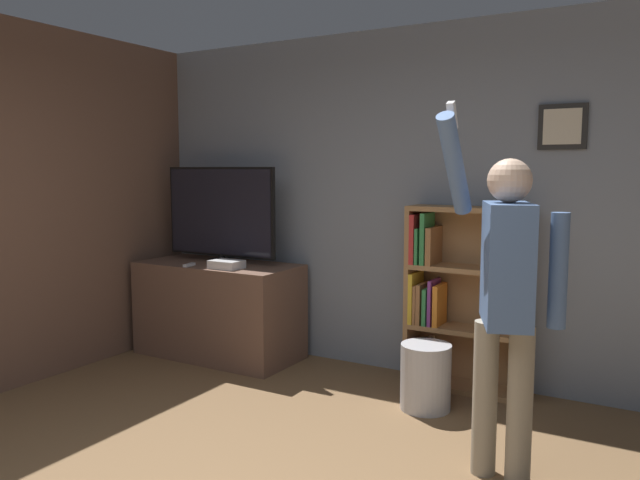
% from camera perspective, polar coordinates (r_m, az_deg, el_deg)
% --- Properties ---
extents(wall_back, '(6.99, 0.09, 2.70)m').
position_cam_1_polar(wall_back, '(4.89, 9.74, 3.29)').
color(wall_back, gray).
rests_on(wall_back, ground_plane).
extents(wall_side_brick, '(0.06, 4.43, 2.70)m').
position_cam_1_polar(wall_side_brick, '(5.26, -23.41, 3.06)').
color(wall_side_brick, brown).
rests_on(wall_side_brick, ground_plane).
extents(tv_ledge, '(1.40, 0.66, 0.81)m').
position_cam_1_polar(tv_ledge, '(5.50, -9.22, -6.30)').
color(tv_ledge, brown).
rests_on(tv_ledge, ground_plane).
extents(television, '(1.10, 0.22, 0.82)m').
position_cam_1_polar(television, '(5.41, -9.08, 2.39)').
color(television, black).
rests_on(television, tv_ledge).
extents(game_console, '(0.26, 0.19, 0.07)m').
position_cam_1_polar(game_console, '(5.14, -8.54, -2.22)').
color(game_console, white).
rests_on(game_console, tv_ledge).
extents(remote_loose, '(0.06, 0.14, 0.02)m').
position_cam_1_polar(remote_loose, '(5.31, -11.86, -2.24)').
color(remote_loose, white).
rests_on(remote_loose, tv_ledge).
extents(bookshelf, '(0.87, 0.28, 1.35)m').
position_cam_1_polar(bookshelf, '(4.71, 12.14, -5.40)').
color(bookshelf, '#997047').
rests_on(bookshelf, ground_plane).
extents(person, '(0.59, 0.56, 1.95)m').
position_cam_1_polar(person, '(3.32, 16.62, -4.19)').
color(person, gray).
rests_on(person, ground_plane).
extents(waste_bin, '(0.34, 0.34, 0.45)m').
position_cam_1_polar(waste_bin, '(4.36, 9.63, -12.22)').
color(waste_bin, '#B7B7BC').
rests_on(waste_bin, ground_plane).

